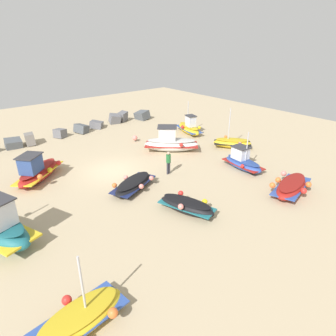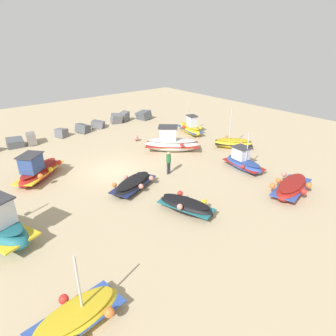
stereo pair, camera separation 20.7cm
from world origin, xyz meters
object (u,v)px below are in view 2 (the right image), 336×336
(mooring_buoy_0, at_px, (136,138))
(fishing_boat_9, at_px, (233,143))
(fishing_boat_4, at_px, (172,143))
(fishing_boat_6, at_px, (190,128))
(fishing_boat_8, at_px, (243,162))
(fishing_boat_1, at_px, (186,206))
(person_walking, at_px, (169,161))
(fishing_boat_2, at_px, (133,184))
(fishing_boat_0, at_px, (77,317))
(fishing_boat_3, at_px, (291,187))
(fishing_boat_5, at_px, (38,170))

(mooring_buoy_0, bearing_deg, fishing_boat_9, -50.45)
(fishing_boat_4, height_order, fishing_boat_6, fishing_boat_6)
(fishing_boat_6, distance_m, fishing_boat_9, 5.31)
(fishing_boat_8, xyz_separation_m, fishing_boat_9, (2.94, 3.30, -0.12))
(fishing_boat_1, distance_m, person_walking, 5.08)
(fishing_boat_4, bearing_deg, mooring_buoy_0, -34.15)
(fishing_boat_2, bearing_deg, fishing_boat_8, -40.33)
(fishing_boat_4, relative_size, person_walking, 2.76)
(fishing_boat_8, bearing_deg, fishing_boat_0, 112.54)
(fishing_boat_1, relative_size, fishing_boat_3, 0.87)
(fishing_boat_6, bearing_deg, mooring_buoy_0, -89.26)
(fishing_boat_1, distance_m, fishing_boat_9, 11.17)
(person_walking, relative_size, mooring_buoy_0, 2.91)
(fishing_boat_9, bearing_deg, mooring_buoy_0, 177.52)
(fishing_boat_5, height_order, person_walking, fishing_boat_5)
(fishing_boat_1, height_order, mooring_buoy_0, fishing_boat_1)
(fishing_boat_2, height_order, person_walking, person_walking)
(fishing_boat_5, xyz_separation_m, fishing_boat_8, (11.97, -7.63, -0.11))
(fishing_boat_1, bearing_deg, fishing_boat_5, -169.81)
(fishing_boat_6, bearing_deg, person_walking, -37.30)
(fishing_boat_0, bearing_deg, fishing_boat_3, 174.88)
(fishing_boat_6, height_order, fishing_boat_9, fishing_boat_9)
(fishing_boat_9, distance_m, mooring_buoy_0, 8.67)
(fishing_boat_6, bearing_deg, fishing_boat_0, -38.19)
(fishing_boat_8, relative_size, fishing_boat_9, 0.96)
(fishing_boat_5, bearing_deg, fishing_boat_9, 123.35)
(fishing_boat_4, bearing_deg, fishing_boat_1, 96.25)
(fishing_boat_2, relative_size, fishing_boat_5, 0.90)
(fishing_boat_2, relative_size, fishing_boat_8, 1.12)
(mooring_buoy_0, bearing_deg, fishing_boat_5, -165.94)
(person_walking, bearing_deg, fishing_boat_1, 147.46)
(fishing_boat_4, distance_m, person_walking, 4.55)
(fishing_boat_3, bearing_deg, fishing_boat_8, 68.43)
(fishing_boat_5, height_order, fishing_boat_8, fishing_boat_8)
(fishing_boat_3, bearing_deg, fishing_boat_5, 121.09)
(fishing_boat_1, bearing_deg, fishing_boat_4, 127.27)
(fishing_boat_0, xyz_separation_m, fishing_boat_4, (13.01, 10.63, 0.34))
(fishing_boat_2, xyz_separation_m, fishing_boat_6, (10.68, 6.16, 0.23))
(fishing_boat_0, height_order, fishing_boat_9, fishing_boat_9)
(fishing_boat_2, height_order, fishing_boat_5, fishing_boat_5)
(fishing_boat_2, relative_size, fishing_boat_6, 1.00)
(fishing_boat_8, bearing_deg, fishing_boat_6, -12.99)
(fishing_boat_1, xyz_separation_m, fishing_boat_9, (10.01, 4.95, 0.02))
(fishing_boat_2, distance_m, person_walking, 3.23)
(fishing_boat_9, bearing_deg, fishing_boat_3, -67.73)
(fishing_boat_4, bearing_deg, fishing_boat_8, 145.90)
(fishing_boat_5, xyz_separation_m, mooring_buoy_0, (9.39, 2.35, -0.32))
(fishing_boat_2, distance_m, fishing_boat_8, 8.19)
(fishing_boat_9, relative_size, person_walking, 2.08)
(fishing_boat_2, xyz_separation_m, fishing_boat_5, (-4.15, 5.19, 0.31))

